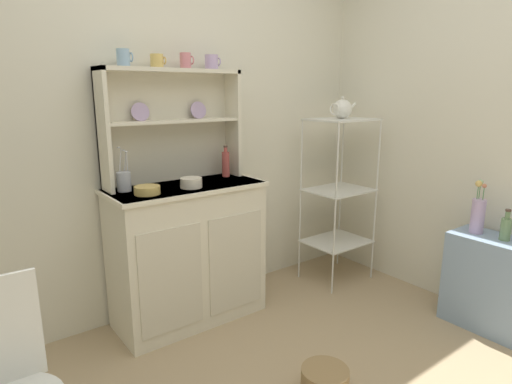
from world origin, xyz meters
The scene contains 18 objects.
wall_back centered at (0.00, 1.62, 1.25)m, with size 3.84×0.05×2.50m, color silver.
hutch_cabinet centered at (0.01, 1.37, 0.45)m, with size 0.95×0.45×0.88m.
hutch_shelf_unit centered at (0.01, 1.53, 1.28)m, with size 0.88×0.18×0.69m.
bakers_rack centered at (1.22, 1.22, 0.76)m, with size 0.47×0.37×1.24m.
side_shelf_blue centered at (1.44, 0.16, 0.29)m, with size 0.28×0.48×0.58m, color #849EBC.
wire_chair centered at (-1.11, 0.55, 0.52)m, with size 0.36×0.36×0.85m.
floor_basket centered at (0.18, 0.32, 0.07)m, with size 0.23×0.23×0.14m, color #93754C.
cup_sky_0 centered at (-0.27, 1.49, 1.62)m, with size 0.08×0.07×0.09m.
cup_gold_1 centered at (-0.07, 1.49, 1.61)m, with size 0.09×0.07×0.08m.
cup_rose_2 centered at (0.11, 1.49, 1.62)m, with size 0.08×0.07×0.09m.
cup_lilac_3 centered at (0.30, 1.49, 1.62)m, with size 0.10×0.08×0.09m.
bowl_mixing_large centered at (-0.26, 1.29, 0.90)m, with size 0.14×0.14×0.05m, color #DBB760.
bowl_floral_medium centered at (0.01, 1.29, 0.91)m, with size 0.13×0.13×0.06m, color silver.
jam_bottle centered at (0.36, 1.45, 0.97)m, with size 0.05×0.05×0.21m.
utensil_jar centered at (-0.33, 1.45, 0.94)m, with size 0.08×0.08×0.25m.
porcelain_teapot centered at (1.22, 1.22, 1.31)m, with size 0.23×0.14×0.16m.
flower_vase centered at (1.44, 0.28, 0.70)m, with size 0.08×0.08×0.33m.
oil_bottle centered at (1.44, 0.11, 0.66)m, with size 0.06×0.06×0.19m.
Camera 1 is at (-1.17, -0.92, 1.44)m, focal length 30.06 mm.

